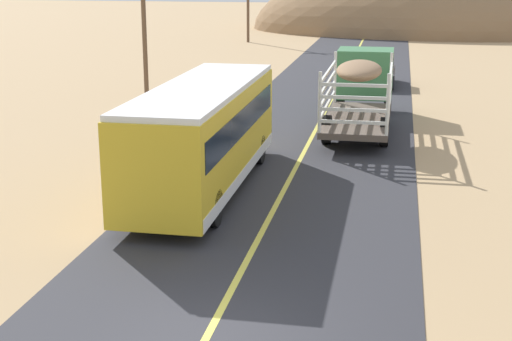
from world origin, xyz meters
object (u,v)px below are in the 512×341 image
(livestock_truck, at_px, (363,81))
(power_pole_mid, at_px, (144,21))
(car_far, at_px, (379,73))
(bus, at_px, (203,134))

(livestock_truck, xyz_separation_m, power_pole_mid, (-11.57, 5.00, 2.02))
(livestock_truck, distance_m, car_far, 10.28)
(livestock_truck, relative_size, power_pole_mid, 1.37)
(bus, height_order, car_far, bus)
(livestock_truck, bearing_deg, car_far, 87.67)
(car_far, distance_m, power_pole_mid, 13.44)
(power_pole_mid, bearing_deg, livestock_truck, -23.37)
(bus, relative_size, car_far, 2.27)
(power_pole_mid, bearing_deg, car_far, 23.52)
(bus, xyz_separation_m, power_pole_mid, (-7.37, 16.18, 2.07))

